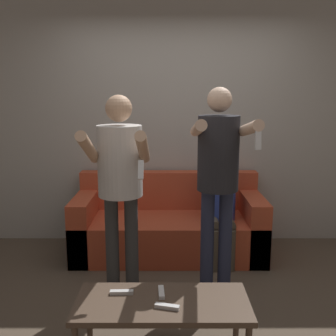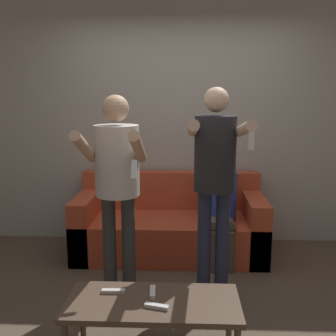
{
  "view_description": "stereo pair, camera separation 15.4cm",
  "coord_description": "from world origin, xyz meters",
  "px_view_note": "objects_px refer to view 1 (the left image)",
  "views": [
    {
      "loc": [
        -0.11,
        -2.8,
        1.7
      ],
      "look_at": [
        -0.1,
        0.7,
        1.02
      ],
      "focal_mm": 42.0,
      "sensor_mm": 36.0,
      "label": 1
    },
    {
      "loc": [
        0.04,
        -2.8,
        1.7
      ],
      "look_at": [
        -0.1,
        0.7,
        1.02
      ],
      "focal_mm": 42.0,
      "sensor_mm": 36.0,
      "label": 2
    }
  ],
  "objects_px": {
    "person_standing_right": "(217,169)",
    "remote_mid": "(121,292)",
    "person_standing_left": "(119,173)",
    "coffee_table": "(162,307)",
    "remote_near": "(166,307)",
    "remote_far": "(161,292)",
    "couch": "(168,227)",
    "person_seated": "(218,200)"
  },
  "relations": [
    {
      "from": "couch",
      "to": "coffee_table",
      "type": "distance_m",
      "value": 1.73
    },
    {
      "from": "person_standing_right",
      "to": "remote_mid",
      "type": "bearing_deg",
      "value": -134.61
    },
    {
      "from": "couch",
      "to": "remote_far",
      "type": "bearing_deg",
      "value": -91.78
    },
    {
      "from": "remote_near",
      "to": "person_standing_left",
      "type": "bearing_deg",
      "value": 113.01
    },
    {
      "from": "remote_mid",
      "to": "remote_far",
      "type": "xyz_separation_m",
      "value": [
        0.26,
        0.0,
        0.0
      ]
    },
    {
      "from": "person_standing_left",
      "to": "person_seated",
      "type": "relative_size",
      "value": 1.47
    },
    {
      "from": "person_standing_right",
      "to": "remote_mid",
      "type": "height_order",
      "value": "person_standing_right"
    },
    {
      "from": "person_seated",
      "to": "coffee_table",
      "type": "bearing_deg",
      "value": -109.46
    },
    {
      "from": "person_seated",
      "to": "coffee_table",
      "type": "height_order",
      "value": "person_seated"
    },
    {
      "from": "person_seated",
      "to": "person_standing_right",
      "type": "bearing_deg",
      "value": -98.85
    },
    {
      "from": "remote_mid",
      "to": "remote_far",
      "type": "height_order",
      "value": "same"
    },
    {
      "from": "person_standing_left",
      "to": "remote_far",
      "type": "height_order",
      "value": "person_standing_left"
    },
    {
      "from": "person_standing_left",
      "to": "remote_near",
      "type": "height_order",
      "value": "person_standing_left"
    },
    {
      "from": "couch",
      "to": "remote_far",
      "type": "relative_size",
      "value": 12.87
    },
    {
      "from": "coffee_table",
      "to": "remote_mid",
      "type": "distance_m",
      "value": 0.28
    },
    {
      "from": "person_standing_right",
      "to": "remote_mid",
      "type": "relative_size",
      "value": 11.52
    },
    {
      "from": "coffee_table",
      "to": "remote_far",
      "type": "height_order",
      "value": "remote_far"
    },
    {
      "from": "person_seated",
      "to": "remote_mid",
      "type": "distance_m",
      "value": 1.7
    },
    {
      "from": "remote_near",
      "to": "person_standing_right",
      "type": "bearing_deg",
      "value": 65.37
    },
    {
      "from": "couch",
      "to": "coffee_table",
      "type": "height_order",
      "value": "couch"
    },
    {
      "from": "person_standing_left",
      "to": "person_seated",
      "type": "height_order",
      "value": "person_standing_left"
    },
    {
      "from": "remote_near",
      "to": "couch",
      "type": "bearing_deg",
      "value": 89.57
    },
    {
      "from": "couch",
      "to": "person_standing_right",
      "type": "xyz_separation_m",
      "value": [
        0.39,
        -0.94,
        0.82
      ]
    },
    {
      "from": "person_standing_right",
      "to": "coffee_table",
      "type": "bearing_deg",
      "value": -118.72
    },
    {
      "from": "couch",
      "to": "remote_far",
      "type": "height_order",
      "value": "couch"
    },
    {
      "from": "person_standing_left",
      "to": "coffee_table",
      "type": "xyz_separation_m",
      "value": [
        0.34,
        -0.79,
        -0.69
      ]
    },
    {
      "from": "coffee_table",
      "to": "remote_mid",
      "type": "xyz_separation_m",
      "value": [
        -0.26,
        0.08,
        0.05
      ]
    },
    {
      "from": "person_standing_left",
      "to": "person_seated",
      "type": "xyz_separation_m",
      "value": [
        0.9,
        0.77,
        -0.44
      ]
    },
    {
      "from": "person_standing_right",
      "to": "coffee_table",
      "type": "distance_m",
      "value": 1.16
    },
    {
      "from": "couch",
      "to": "person_seated",
      "type": "relative_size",
      "value": 1.72
    },
    {
      "from": "remote_mid",
      "to": "person_standing_left",
      "type": "bearing_deg",
      "value": 96.51
    },
    {
      "from": "person_seated",
      "to": "remote_near",
      "type": "height_order",
      "value": "person_seated"
    },
    {
      "from": "remote_mid",
      "to": "person_seated",
      "type": "bearing_deg",
      "value": 61.14
    },
    {
      "from": "person_standing_left",
      "to": "coffee_table",
      "type": "distance_m",
      "value": 1.11
    },
    {
      "from": "person_standing_left",
      "to": "person_standing_right",
      "type": "xyz_separation_m",
      "value": [
        0.78,
        -0.0,
        0.04
      ]
    },
    {
      "from": "person_seated",
      "to": "remote_far",
      "type": "bearing_deg",
      "value": -110.73
    },
    {
      "from": "person_standing_left",
      "to": "remote_near",
      "type": "xyz_separation_m",
      "value": [
        0.37,
        -0.88,
        -0.64
      ]
    },
    {
      "from": "couch",
      "to": "person_standing_left",
      "type": "distance_m",
      "value": 1.28
    },
    {
      "from": "person_standing_left",
      "to": "coffee_table",
      "type": "bearing_deg",
      "value": -66.52
    },
    {
      "from": "person_standing_right",
      "to": "remote_near",
      "type": "bearing_deg",
      "value": -114.63
    },
    {
      "from": "couch",
      "to": "remote_near",
      "type": "relative_size",
      "value": 12.68
    },
    {
      "from": "couch",
      "to": "coffee_table",
      "type": "bearing_deg",
      "value": -91.44
    }
  ]
}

